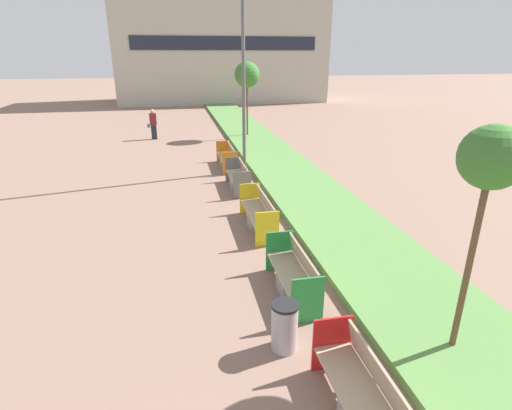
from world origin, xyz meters
TOP-DOWN VIEW (x-y plane):
  - planter_grass_strip at (3.20, 12.00)m, footprint 2.80×120.00m
  - building_backdrop at (4.00, 43.81)m, footprint 20.36×8.13m
  - bench_green_frame at (0.94, 7.38)m, footprint 0.65×2.04m
  - bench_yellow_frame at (0.94, 10.79)m, footprint 0.65×2.43m
  - bench_grey_frame at (0.94, 14.36)m, footprint 0.65×2.10m
  - bench_orange_frame at (0.94, 17.39)m, footprint 0.65×2.30m
  - litter_bin at (0.31, 5.80)m, footprint 0.46×0.46m
  - street_lamp_post at (1.55, 16.58)m, footprint 0.24×0.44m
  - sapling_tree_near at (3.00, 5.13)m, footprint 0.91×0.91m
  - sapling_tree_far at (3.00, 23.72)m, footprint 1.42×1.42m
  - pedestrian_walking at (-2.39, 24.35)m, footprint 0.53×0.24m

SIDE VIEW (x-z plane):
  - planter_grass_strip at x=3.20m, z-range 0.00..0.18m
  - bench_green_frame at x=0.94m, z-range -0.10..0.84m
  - bench_grey_frame at x=0.94m, z-range -0.10..0.84m
  - bench_orange_frame at x=0.94m, z-range -0.10..0.84m
  - bench_yellow_frame at x=0.94m, z-range -0.09..0.85m
  - litter_bin at x=0.31m, z-range 0.00..0.87m
  - pedestrian_walking at x=-2.39m, z-range 0.01..1.72m
  - sapling_tree_near at x=3.00m, z-range 1.37..5.15m
  - sapling_tree_far at x=3.00m, z-range 1.40..5.67m
  - street_lamp_post at x=1.55m, z-range 0.39..9.50m
  - building_backdrop at x=4.00m, z-range 0.00..10.11m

